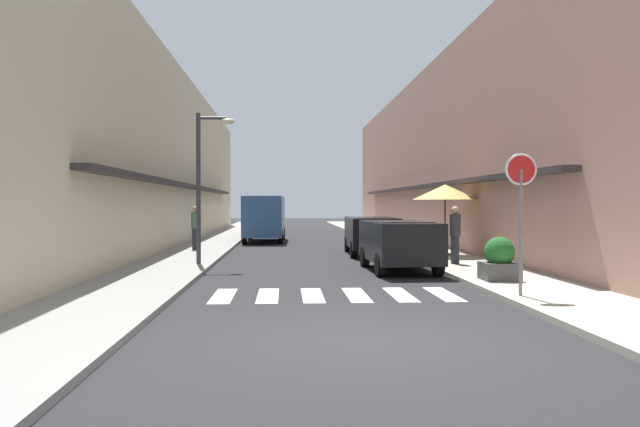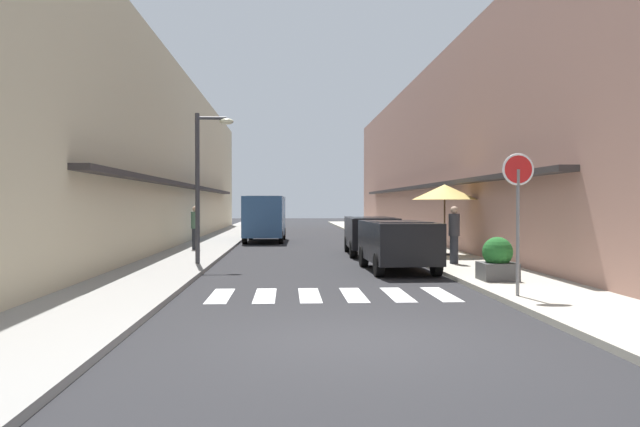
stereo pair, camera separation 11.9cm
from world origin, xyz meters
The scene contains 15 objects.
ground_plane centered at (0.00, 20.51, 0.00)m, with size 112.81×112.81×0.00m, color #232326.
sidewalk_left centered at (-4.57, 20.51, 0.06)m, with size 2.51×71.79×0.12m, color gray.
sidewalk_right centered at (4.57, 20.51, 0.06)m, with size 2.51×71.79×0.12m, color #ADA899.
building_row_left centered at (-8.32, 22.07, 4.13)m, with size 5.50×48.15×8.27m.
building_row_right centered at (8.32, 22.07, 4.32)m, with size 5.50×48.15×8.65m.
crosswalk centered at (0.00, 4.44, 0.01)m, with size 5.20×2.20×0.01m.
parked_car_near centered at (2.26, 9.10, 0.92)m, with size 1.91×4.08×1.47m.
parked_car_mid centered at (2.26, 15.05, 0.92)m, with size 1.91×4.48×1.47m.
delivery_van centered at (-2.11, 23.62, 1.41)m, with size 2.12×5.45×2.37m.
round_street_sign centered at (3.68, 3.40, 2.32)m, with size 0.65×0.07×2.87m.
street_lamp centered at (-3.53, 10.63, 3.02)m, with size 1.19×0.28×4.66m.
cafe_umbrella centered at (4.72, 13.32, 2.39)m, with size 2.34×2.34×2.55m.
planter_corner centered at (4.14, 5.94, 0.60)m, with size 0.84×0.84×1.05m.
pedestrian_walking_near centered at (4.19, 10.09, 1.06)m, with size 0.34×0.34×1.78m.
pedestrian_walking_far centered at (-4.68, 16.54, 1.05)m, with size 0.34×0.34×1.76m.
Camera 1 is at (-1.06, -8.89, 1.97)m, focal length 35.04 mm.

